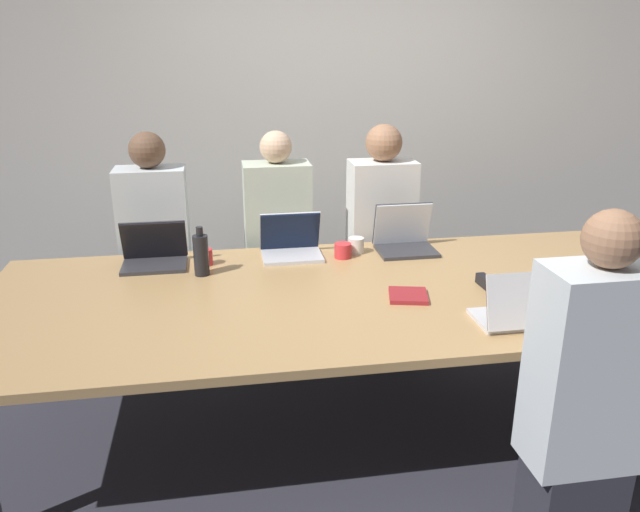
% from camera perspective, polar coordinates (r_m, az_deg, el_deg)
% --- Properties ---
extents(ground_plane, '(24.00, 24.00, 0.00)m').
position_cam_1_polar(ground_plane, '(3.43, 6.59, -14.53)').
color(ground_plane, '#2D2D38').
extents(curtain_wall, '(12.00, 0.06, 2.80)m').
position_cam_1_polar(curtain_wall, '(4.57, 1.22, 13.05)').
color(curtain_wall, beige).
rests_on(curtain_wall, ground_plane).
extents(conference_table, '(3.97, 1.44, 0.75)m').
position_cam_1_polar(conference_table, '(3.10, 7.09, -3.68)').
color(conference_table, tan).
rests_on(conference_table, ground_plane).
extents(laptop_far_center, '(0.33, 0.27, 0.27)m').
position_cam_1_polar(laptop_far_center, '(3.60, 7.72, 1.74)').
color(laptop_far_center, '#333338').
rests_on(laptop_far_center, conference_table).
extents(person_far_center, '(0.40, 0.24, 1.42)m').
position_cam_1_polar(person_far_center, '(3.94, 5.55, 1.37)').
color(person_far_center, '#2D2D38').
rests_on(person_far_center, ground_plane).
extents(cup_far_center, '(0.09, 0.09, 0.09)m').
position_cam_1_polar(cup_far_center, '(3.53, 3.32, 0.97)').
color(cup_far_center, white).
rests_on(cup_far_center, conference_table).
extents(laptop_far_left, '(0.34, 0.24, 0.24)m').
position_cam_1_polar(laptop_far_left, '(3.44, -14.92, 0.29)').
color(laptop_far_left, '#333338').
rests_on(laptop_far_left, conference_table).
extents(person_far_left, '(0.40, 0.24, 1.41)m').
position_cam_1_polar(person_far_left, '(3.86, -14.72, 0.22)').
color(person_far_left, '#2D2D38').
rests_on(person_far_left, ground_plane).
extents(cup_far_left, '(0.07, 0.07, 0.09)m').
position_cam_1_polar(cup_far_left, '(3.39, -10.38, -0.09)').
color(cup_far_left, red).
rests_on(cup_far_left, conference_table).
extents(bottle_far_left, '(0.08, 0.08, 0.26)m').
position_cam_1_polar(bottle_far_left, '(3.24, -10.82, 0.15)').
color(bottle_far_left, black).
rests_on(bottle_far_left, conference_table).
extents(laptop_near_midright, '(0.33, 0.25, 0.25)m').
position_cam_1_polar(laptop_near_midright, '(2.77, 17.62, -4.70)').
color(laptop_near_midright, silver).
rests_on(laptop_near_midright, conference_table).
extents(person_near_midright, '(0.40, 0.24, 1.40)m').
position_cam_1_polar(person_near_midright, '(2.46, 23.07, -12.50)').
color(person_near_midright, '#2D2D38').
rests_on(person_near_midright, ground_plane).
extents(laptop_far_midleft, '(0.34, 0.25, 0.25)m').
position_cam_1_polar(laptop_far_midleft, '(3.47, -2.67, 1.15)').
color(laptop_far_midleft, silver).
rests_on(laptop_far_midleft, conference_table).
extents(person_far_midleft, '(0.40, 0.24, 1.39)m').
position_cam_1_polar(person_far_midleft, '(3.88, -3.85, 0.79)').
color(person_far_midleft, '#2D2D38').
rests_on(person_far_midleft, ground_plane).
extents(cup_far_midleft, '(0.09, 0.09, 0.08)m').
position_cam_1_polar(cup_far_midleft, '(3.45, 2.10, 0.50)').
color(cup_far_midleft, red).
rests_on(cup_far_midleft, conference_table).
extents(stapler, '(0.05, 0.15, 0.05)m').
position_cam_1_polar(stapler, '(3.15, 14.95, -2.36)').
color(stapler, black).
rests_on(stapler, conference_table).
extents(notebook, '(0.21, 0.22, 0.02)m').
position_cam_1_polar(notebook, '(2.97, 8.06, -3.60)').
color(notebook, maroon).
rests_on(notebook, conference_table).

